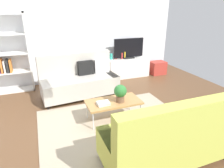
# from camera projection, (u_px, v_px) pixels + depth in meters

# --- Properties ---
(ground_plane) EXTENTS (7.68, 7.68, 0.00)m
(ground_plane) POSITION_uv_depth(u_px,v_px,m) (107.00, 123.00, 4.01)
(ground_plane) COLOR brown
(wall_far) EXTENTS (6.40, 0.12, 2.90)m
(wall_far) POSITION_uv_depth(u_px,v_px,m) (76.00, 34.00, 5.92)
(wall_far) COLOR silver
(wall_far) RESTS_ON ground_plane
(area_rug) EXTENTS (2.90, 2.20, 0.01)m
(area_rug) POSITION_uv_depth(u_px,v_px,m) (115.00, 124.00, 3.95)
(area_rug) COLOR tan
(area_rug) RESTS_ON ground_plane
(couch_beige) EXTENTS (1.96, 1.00, 1.10)m
(couch_beige) POSITION_uv_depth(u_px,v_px,m) (79.00, 80.00, 5.08)
(couch_beige) COLOR #B2ADA3
(couch_beige) RESTS_ON ground_plane
(couch_green) EXTENTS (1.90, 0.85, 1.10)m
(couch_green) POSITION_uv_depth(u_px,v_px,m) (168.00, 137.00, 2.84)
(couch_green) COLOR #C1CC51
(couch_green) RESTS_ON ground_plane
(coffee_table) EXTENTS (1.10, 0.56, 0.42)m
(coffee_table) POSITION_uv_depth(u_px,v_px,m) (114.00, 102.00, 4.00)
(coffee_table) COLOR #B7844C
(coffee_table) RESTS_ON ground_plane
(tv_console) EXTENTS (1.40, 0.44, 0.64)m
(tv_console) POSITION_uv_depth(u_px,v_px,m) (128.00, 67.00, 6.57)
(tv_console) COLOR silver
(tv_console) RESTS_ON ground_plane
(tv) EXTENTS (1.00, 0.20, 0.64)m
(tv) POSITION_uv_depth(u_px,v_px,m) (129.00, 49.00, 6.32)
(tv) COLOR black
(tv) RESTS_ON tv_console
(bookshelf) EXTENTS (1.10, 0.36, 2.10)m
(bookshelf) POSITION_uv_depth(u_px,v_px,m) (6.00, 57.00, 5.16)
(bookshelf) COLOR white
(bookshelf) RESTS_ON ground_plane
(storage_trunk) EXTENTS (0.52, 0.40, 0.44)m
(storage_trunk) POSITION_uv_depth(u_px,v_px,m) (158.00, 68.00, 6.88)
(storage_trunk) COLOR #B2382D
(storage_trunk) RESTS_ON ground_plane
(potted_plant) EXTENTS (0.25, 0.25, 0.36)m
(potted_plant) POSITION_uv_depth(u_px,v_px,m) (120.00, 92.00, 3.88)
(potted_plant) COLOR brown
(potted_plant) RESTS_ON coffee_table
(table_book_0) EXTENTS (0.25, 0.20, 0.03)m
(table_book_0) POSITION_uv_depth(u_px,v_px,m) (103.00, 104.00, 3.83)
(table_book_0) COLOR silver
(table_book_0) RESTS_ON coffee_table
(table_book_1) EXTENTS (0.25, 0.19, 0.02)m
(table_book_1) POSITION_uv_depth(u_px,v_px,m) (103.00, 103.00, 3.82)
(table_book_1) COLOR silver
(table_book_1) RESTS_ON table_book_0
(vase_0) EXTENTS (0.10, 0.10, 0.18)m
(vase_0) POSITION_uv_depth(u_px,v_px,m) (111.00, 56.00, 6.27)
(vase_0) COLOR #33B29E
(vase_0) RESTS_ON tv_console
(vase_1) EXTENTS (0.12, 0.12, 0.18)m
(vase_1) POSITION_uv_depth(u_px,v_px,m) (116.00, 56.00, 6.32)
(vase_1) COLOR #B24C4C
(vase_1) RESTS_ON tv_console
(bottle_0) EXTENTS (0.05, 0.05, 0.20)m
(bottle_0) POSITION_uv_depth(u_px,v_px,m) (122.00, 56.00, 6.30)
(bottle_0) COLOR red
(bottle_0) RESTS_ON tv_console
(bottle_1) EXTENTS (0.05, 0.05, 0.23)m
(bottle_1) POSITION_uv_depth(u_px,v_px,m) (125.00, 55.00, 6.33)
(bottle_1) COLOR gold
(bottle_1) RESTS_ON tv_console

